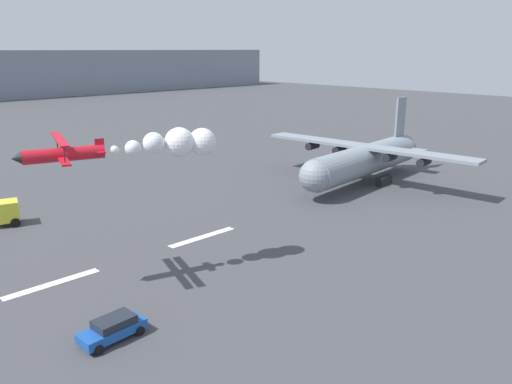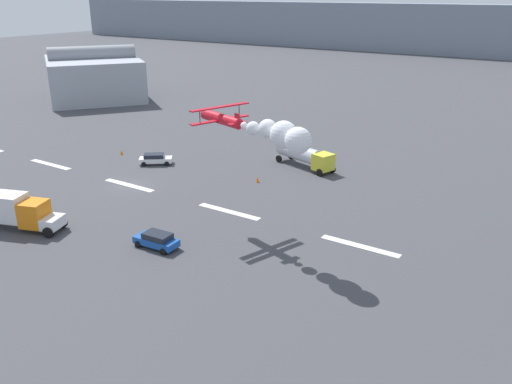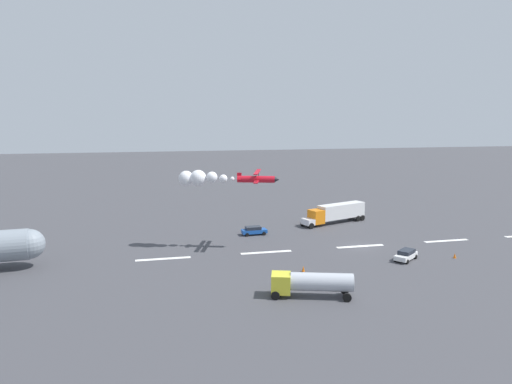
% 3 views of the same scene
% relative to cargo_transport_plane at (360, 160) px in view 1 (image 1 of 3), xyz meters
% --- Properties ---
extents(runway_stripe_4, '(8.00, 0.90, 0.01)m').
position_rel_cargo_transport_plane_xyz_m(runway_stripe_4, '(-44.70, -1.17, -3.52)').
color(runway_stripe_4, white).
rests_on(runway_stripe_4, ground).
extents(runway_stripe_5, '(8.00, 0.90, 0.01)m').
position_rel_cargo_transport_plane_xyz_m(runway_stripe_5, '(-29.09, -1.17, -3.52)').
color(runway_stripe_5, white).
rests_on(runway_stripe_5, ground).
extents(cargo_transport_plane, '(27.04, 32.21, 11.53)m').
position_rel_cargo_transport_plane_xyz_m(cargo_transport_plane, '(0.00, 0.00, 0.00)').
color(cargo_transport_plane, gray).
rests_on(cargo_transport_plane, ground).
extents(stunt_biplane_red, '(15.27, 7.77, 2.51)m').
position_rel_cargo_transport_plane_xyz_m(stunt_biplane_red, '(-36.53, -5.70, 7.66)').
color(stunt_biplane_red, red).
extents(followme_car_yellow, '(4.50, 2.24, 1.52)m').
position_rel_cargo_transport_plane_xyz_m(followme_car_yellow, '(-45.14, -12.18, -2.72)').
color(followme_car_yellow, '#194CA5').
rests_on(followme_car_yellow, ground).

